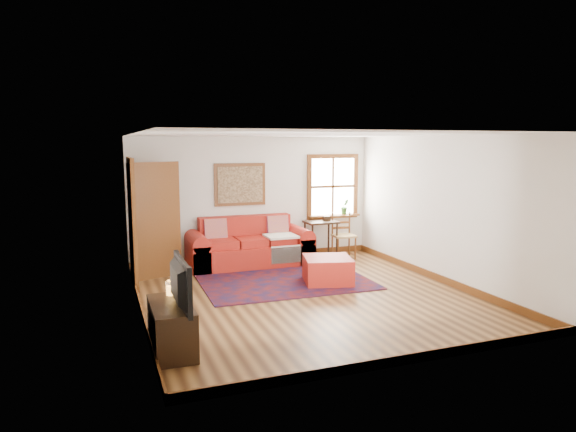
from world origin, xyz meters
name	(u,v)px	position (x,y,z in m)	size (l,w,h in m)	color
ground	(305,295)	(0.00, 0.00, 0.00)	(5.50, 5.50, 0.00)	#432612
room_envelope	(305,191)	(0.00, 0.02, 1.65)	(5.04, 5.54, 2.52)	silver
window	(334,193)	(1.78, 2.70, 1.31)	(1.18, 0.20, 1.38)	white
doorway	(147,220)	(-2.21, 1.78, 1.07)	(0.89, 1.08, 2.14)	black
framed_artwork	(240,185)	(-0.30, 2.71, 1.55)	(1.05, 0.07, 0.85)	brown
persian_rug	(283,279)	(-0.02, 0.99, 0.01)	(2.85, 2.28, 0.02)	#520E0B
red_leather_sofa	(249,249)	(-0.24, 2.29, 0.31)	(2.39, 0.99, 0.93)	#AA1F16
red_ottoman	(328,270)	(0.64, 0.54, 0.22)	(0.78, 0.78, 0.45)	#AA1F16
side_table	(321,227)	(1.31, 2.35, 0.65)	(0.65, 0.49, 0.78)	black
ladder_back_chair	(343,234)	(1.76, 2.23, 0.51)	(0.48, 0.46, 0.94)	tan
media_cabinet	(172,327)	(-2.26, -1.46, 0.28)	(0.45, 1.00, 0.55)	black
television	(174,284)	(-2.24, -1.62, 0.83)	(0.97, 0.13, 0.56)	black
candle_hurricane	(171,288)	(-2.21, -1.11, 0.64)	(0.12, 0.12, 0.18)	silver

